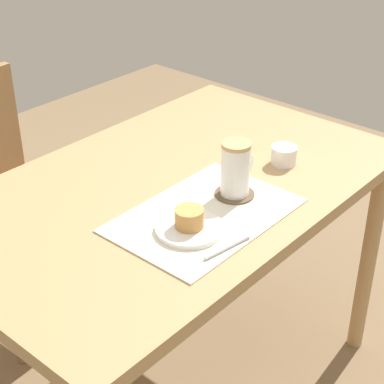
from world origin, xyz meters
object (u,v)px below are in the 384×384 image
pastry (189,218)px  coffee_mug (236,168)px  dining_table (173,211)px  pastry_plate (189,228)px  sugar_bowl (284,155)px

pastry → coffee_mug: size_ratio=0.48×
dining_table → pastry_plate: (-0.14, -0.18, 0.09)m
dining_table → pastry: bearing=-127.9°
pastry → coffee_mug: 0.20m
pastry → dining_table: bearing=52.1°
pastry → coffee_mug: bearing=6.0°
coffee_mug → sugar_bowl: bearing=1.7°
pastry_plate → sugar_bowl: sugar_bowl is taller
pastry_plate → coffee_mug: (0.20, 0.02, 0.07)m
dining_table → pastry_plate: 0.25m
pastry_plate → pastry: (0.00, 0.00, 0.03)m
dining_table → coffee_mug: 0.23m
dining_table → sugar_bowl: (0.28, -0.15, 0.11)m
dining_table → pastry_plate: pastry_plate is taller
pastry_plate → sugar_bowl: size_ratio=2.24×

